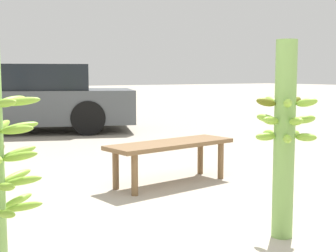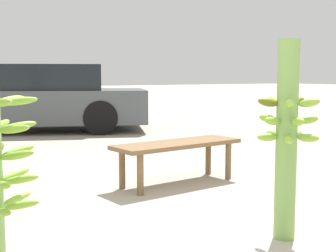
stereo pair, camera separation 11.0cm
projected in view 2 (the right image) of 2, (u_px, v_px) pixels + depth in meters
name	position (u px, v px, depth m)	size (l,w,h in m)	color
banana_stalk_center	(287.00, 137.00, 2.98)	(0.40, 0.40, 1.28)	#7AA851
market_bench	(178.00, 148.00, 4.53)	(1.36, 0.58, 0.41)	brown
parked_car	(30.00, 99.00, 8.84)	(4.77, 3.32, 1.24)	#4C5156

